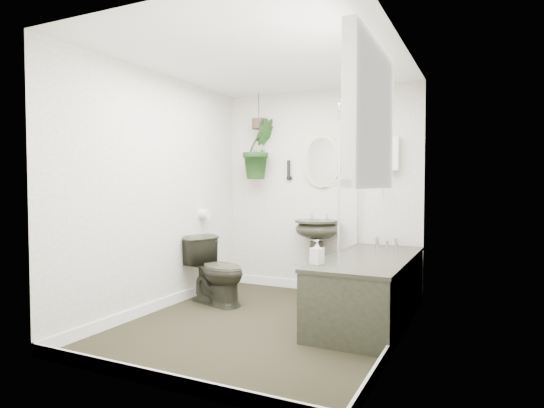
% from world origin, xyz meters
% --- Properties ---
extents(floor, '(2.30, 2.80, 0.02)m').
position_xyz_m(floor, '(0.00, 0.00, -0.01)').
color(floor, black).
rests_on(floor, ground).
extents(ceiling, '(2.30, 2.80, 0.02)m').
position_xyz_m(ceiling, '(0.00, 0.00, 2.31)').
color(ceiling, white).
rests_on(ceiling, ground).
extents(wall_back, '(2.30, 0.02, 2.30)m').
position_xyz_m(wall_back, '(0.00, 1.41, 1.15)').
color(wall_back, white).
rests_on(wall_back, ground).
extents(wall_front, '(2.30, 0.02, 2.30)m').
position_xyz_m(wall_front, '(0.00, -1.41, 1.15)').
color(wall_front, white).
rests_on(wall_front, ground).
extents(wall_left, '(0.02, 2.80, 2.30)m').
position_xyz_m(wall_left, '(-1.16, 0.00, 1.15)').
color(wall_left, white).
rests_on(wall_left, ground).
extents(wall_right, '(0.02, 2.80, 2.30)m').
position_xyz_m(wall_right, '(1.16, 0.00, 1.15)').
color(wall_right, white).
rests_on(wall_right, ground).
extents(skirting, '(2.30, 2.80, 0.10)m').
position_xyz_m(skirting, '(0.00, 0.00, 0.05)').
color(skirting, white).
rests_on(skirting, floor).
extents(bathtub, '(0.72, 1.72, 0.58)m').
position_xyz_m(bathtub, '(0.80, 0.50, 0.29)').
color(bathtub, '#292A20').
rests_on(bathtub, floor).
extents(bath_screen, '(0.04, 0.72, 1.40)m').
position_xyz_m(bath_screen, '(0.47, 0.99, 1.28)').
color(bath_screen, silver).
rests_on(bath_screen, bathtub).
extents(shower_box, '(0.20, 0.10, 0.35)m').
position_xyz_m(shower_box, '(0.80, 1.34, 1.55)').
color(shower_box, white).
rests_on(shower_box, wall_back).
extents(oval_mirror, '(0.46, 0.03, 0.62)m').
position_xyz_m(oval_mirror, '(0.04, 1.37, 1.50)').
color(oval_mirror, beige).
rests_on(oval_mirror, wall_back).
extents(wall_sconce, '(0.04, 0.04, 0.22)m').
position_xyz_m(wall_sconce, '(-0.36, 1.36, 1.40)').
color(wall_sconce, black).
rests_on(wall_sconce, wall_back).
extents(toilet_roll_holder, '(0.11, 0.11, 0.11)m').
position_xyz_m(toilet_roll_holder, '(-1.10, 0.70, 0.90)').
color(toilet_roll_holder, white).
rests_on(toilet_roll_holder, wall_left).
extents(window_recess, '(0.08, 1.00, 0.90)m').
position_xyz_m(window_recess, '(1.09, -0.70, 1.65)').
color(window_recess, white).
rests_on(window_recess, wall_right).
extents(window_sill, '(0.18, 1.00, 0.04)m').
position_xyz_m(window_sill, '(1.02, -0.70, 1.23)').
color(window_sill, white).
rests_on(window_sill, wall_right).
extents(window_blinds, '(0.01, 0.86, 0.76)m').
position_xyz_m(window_blinds, '(1.04, -0.70, 1.65)').
color(window_blinds, white).
rests_on(window_blinds, wall_right).
extents(toilet, '(0.76, 0.57, 0.69)m').
position_xyz_m(toilet, '(-0.75, 0.40, 0.35)').
color(toilet, '#292A20').
rests_on(toilet, floor).
extents(pedestal_sink, '(0.52, 0.45, 0.84)m').
position_xyz_m(pedestal_sink, '(0.04, 1.22, 0.42)').
color(pedestal_sink, '#292A20').
rests_on(pedestal_sink, floor).
extents(sill_plant, '(0.23, 0.22, 0.21)m').
position_xyz_m(sill_plant, '(1.02, -0.40, 1.36)').
color(sill_plant, black).
rests_on(sill_plant, window_sill).
extents(hanging_plant, '(0.49, 0.50, 0.71)m').
position_xyz_m(hanging_plant, '(-0.70, 1.25, 1.65)').
color(hanging_plant, black).
rests_on(hanging_plant, ceiling).
extents(soap_bottle, '(0.11, 0.11, 0.20)m').
position_xyz_m(soap_bottle, '(0.51, -0.07, 0.68)').
color(soap_bottle, '#342B29').
rests_on(soap_bottle, bathtub).
extents(hanging_pot, '(0.16, 0.16, 0.12)m').
position_xyz_m(hanging_pot, '(-0.70, 1.25, 1.94)').
color(hanging_pot, '#3E2D21').
rests_on(hanging_pot, ceiling).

